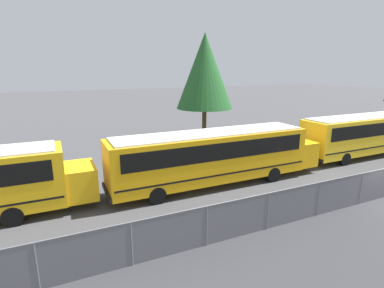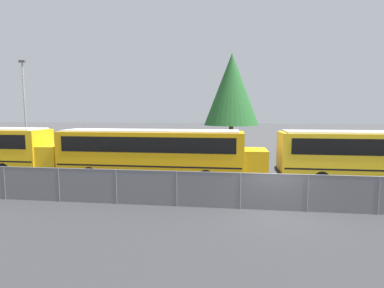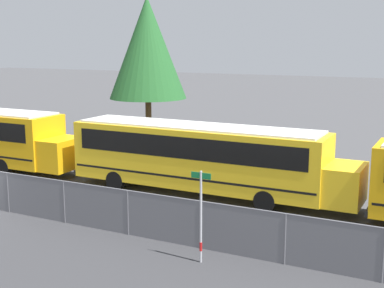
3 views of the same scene
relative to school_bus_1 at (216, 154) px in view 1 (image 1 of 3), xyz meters
name	(u,v)px [view 1 (image 1 of 3)]	position (x,y,z in m)	size (l,w,h in m)	color
ground_plane	(377,199)	(7.07, -5.73, -1.98)	(200.00, 200.00, 0.00)	#424244
fence	(379,184)	(7.07, -5.73, -1.08)	(70.19, 0.07, 1.76)	#9EA0A5
school_bus_1	(216,154)	(0.00, 0.00, 0.00)	(14.07, 2.64, 3.35)	#EDA80F
school_bus_2	(370,132)	(14.81, 0.42, 0.00)	(14.07, 2.64, 3.35)	yellow
tree_0	(205,71)	(5.11, 11.46, 4.81)	(5.58, 5.58, 10.43)	#51381E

